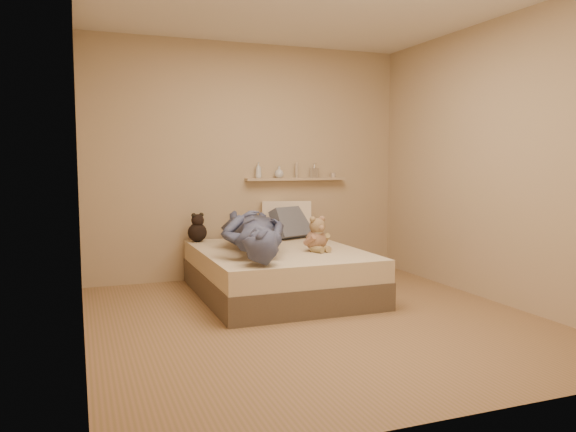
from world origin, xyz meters
name	(u,v)px	position (x,y,z in m)	size (l,w,h in m)	color
room	(316,162)	(0.00, 0.00, 1.30)	(3.80, 3.80, 3.80)	#946A4C
bed	(278,272)	(0.00, 0.93, 0.22)	(1.50, 1.90, 0.45)	brown
game_console	(269,244)	(-0.29, 0.35, 0.60)	(0.18, 0.10, 0.06)	#B5B8BC
teddy_bear	(317,237)	(0.30, 0.68, 0.59)	(0.27, 0.27, 0.34)	#936850
dark_plush	(197,229)	(-0.63, 1.70, 0.58)	(0.20, 0.20, 0.31)	black
pillow_cream	(286,219)	(0.40, 1.76, 0.65)	(0.55, 0.16, 0.40)	beige
pillow_grey	(293,223)	(0.43, 1.62, 0.62)	(0.50, 0.14, 0.34)	slate
person	(253,231)	(-0.28, 0.84, 0.65)	(0.61, 1.68, 0.40)	#475170
wall_shelf	(296,179)	(0.55, 1.84, 1.10)	(1.20, 0.12, 0.03)	tan
shelf_bottles	(288,171)	(0.45, 1.84, 1.19)	(1.00, 0.15, 0.18)	silver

